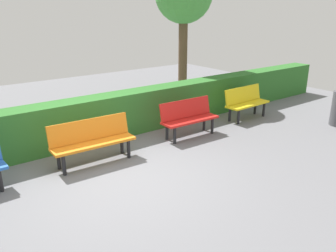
% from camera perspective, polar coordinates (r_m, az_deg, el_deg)
% --- Properties ---
extents(ground_plane, '(19.01, 19.01, 0.00)m').
position_cam_1_polar(ground_plane, '(6.43, -7.94, -8.12)').
color(ground_plane, slate).
extents(bench_yellow, '(1.40, 0.50, 0.86)m').
position_cam_1_polar(bench_yellow, '(9.69, 12.75, 4.00)').
color(bench_yellow, yellow).
rests_on(bench_yellow, ground_plane).
extents(bench_red, '(1.45, 0.51, 0.86)m').
position_cam_1_polar(bench_red, '(8.13, 3.40, 1.57)').
color(bench_red, red).
rests_on(bench_red, ground_plane).
extents(bench_orange, '(1.65, 0.53, 0.86)m').
position_cam_1_polar(bench_orange, '(6.87, -12.42, -2.14)').
color(bench_orange, orange).
rests_on(bench_orange, ground_plane).
extents(hedge_row, '(15.01, 0.59, 1.01)m').
position_cam_1_polar(hedge_row, '(8.28, -8.23, 1.92)').
color(hedge_row, '#2D6B28').
rests_on(hedge_row, ground_plane).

